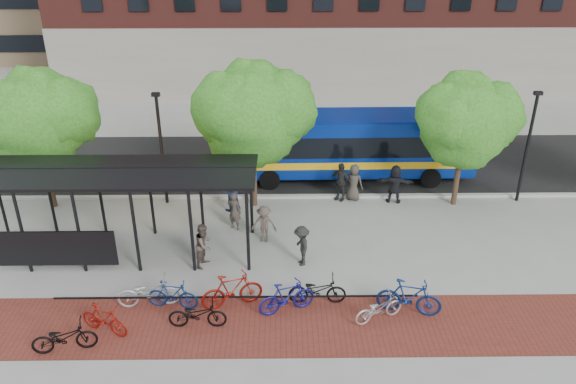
{
  "coord_description": "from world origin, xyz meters",
  "views": [
    {
      "loc": [
        -1.78,
        -19.15,
        11.77
      ],
      "look_at": [
        -1.52,
        1.36,
        1.6
      ],
      "focal_mm": 35.0,
      "sensor_mm": 36.0,
      "label": 1
    }
  ],
  "objects_px": {
    "pedestrian_8": "(204,245)",
    "pedestrian_9": "(302,246)",
    "bus_shelter": "(108,181)",
    "bus": "(348,142)",
    "bike_7": "(287,297)",
    "bike_10": "(379,308)",
    "tree_a": "(39,116)",
    "pedestrian_5": "(395,184)",
    "lamp_post_left": "(161,146)",
    "bike_5": "(232,290)",
    "bike_2": "(148,292)",
    "bike_3": "(172,295)",
    "bike_4": "(197,314)",
    "pedestrian_2": "(230,191)",
    "pedestrian_4": "(340,182)",
    "bike_11": "(409,297)",
    "pedestrian_1": "(235,211)",
    "lamp_post_right": "(528,144)",
    "bike_1": "(104,319)",
    "bike_8": "(317,290)",
    "bike_0": "(64,337)",
    "pedestrian_3": "(264,224)",
    "tree_c": "(467,118)",
    "tree_b": "(254,110)",
    "pedestrian_6": "(354,182)"
  },
  "relations": [
    {
      "from": "bike_7",
      "to": "pedestrian_1",
      "type": "xyz_separation_m",
      "value": [
        -2.08,
        5.49,
        0.25
      ]
    },
    {
      "from": "pedestrian_8",
      "to": "pedestrian_9",
      "type": "xyz_separation_m",
      "value": [
        3.58,
        0.0,
        -0.06
      ]
    },
    {
      "from": "bike_7",
      "to": "bike_10",
      "type": "distance_m",
      "value": 2.99
    },
    {
      "from": "tree_b",
      "to": "bike_4",
      "type": "xyz_separation_m",
      "value": [
        -1.55,
        -8.37,
        -3.98
      ]
    },
    {
      "from": "bike_7",
      "to": "pedestrian_2",
      "type": "bearing_deg",
      "value": -1.24
    },
    {
      "from": "bike_8",
      "to": "bike_0",
      "type": "bearing_deg",
      "value": 107.07
    },
    {
      "from": "bike_11",
      "to": "tree_a",
      "type": "bearing_deg",
      "value": 76.1
    },
    {
      "from": "lamp_post_right",
      "to": "bike_0",
      "type": "bearing_deg",
      "value": -150.77
    },
    {
      "from": "bike_8",
      "to": "bike_10",
      "type": "relative_size",
      "value": 1.12
    },
    {
      "from": "pedestrian_8",
      "to": "bike_3",
      "type": "bearing_deg",
      "value": -175.03
    },
    {
      "from": "tree_b",
      "to": "bike_5",
      "type": "distance_m",
      "value": 8.28
    },
    {
      "from": "bike_11",
      "to": "pedestrian_9",
      "type": "bearing_deg",
      "value": 64.01
    },
    {
      "from": "bike_5",
      "to": "bike_0",
      "type": "bearing_deg",
      "value": 95.86
    },
    {
      "from": "lamp_post_left",
      "to": "bike_3",
      "type": "bearing_deg",
      "value": -78.21
    },
    {
      "from": "bike_8",
      "to": "bike_3",
      "type": "bearing_deg",
      "value": 93.4
    },
    {
      "from": "pedestrian_8",
      "to": "tree_a",
      "type": "bearing_deg",
      "value": 77.95
    },
    {
      "from": "pedestrian_4",
      "to": "pedestrian_5",
      "type": "relative_size",
      "value": 1.01
    },
    {
      "from": "tree_a",
      "to": "bike_0",
      "type": "relative_size",
      "value": 3.26
    },
    {
      "from": "lamp_post_right",
      "to": "bike_4",
      "type": "bearing_deg",
      "value": -147.37
    },
    {
      "from": "bike_10",
      "to": "bike_11",
      "type": "bearing_deg",
      "value": -96.26
    },
    {
      "from": "lamp_post_right",
      "to": "pedestrian_3",
      "type": "relative_size",
      "value": 3.28
    },
    {
      "from": "bike_5",
      "to": "pedestrian_1",
      "type": "xyz_separation_m",
      "value": [
        -0.28,
        5.15,
        0.2
      ]
    },
    {
      "from": "bus_shelter",
      "to": "bus",
      "type": "relative_size",
      "value": 0.88
    },
    {
      "from": "tree_a",
      "to": "pedestrian_5",
      "type": "relative_size",
      "value": 3.45
    },
    {
      "from": "bike_3",
      "to": "bike_5",
      "type": "distance_m",
      "value": 1.97
    },
    {
      "from": "bike_4",
      "to": "bike_8",
      "type": "distance_m",
      "value": 4.03
    },
    {
      "from": "bike_7",
      "to": "pedestrian_4",
      "type": "height_order",
      "value": "pedestrian_4"
    },
    {
      "from": "bike_2",
      "to": "bike_3",
      "type": "bearing_deg",
      "value": -105.83
    },
    {
      "from": "tree_c",
      "to": "bike_1",
      "type": "height_order",
      "value": "tree_c"
    },
    {
      "from": "pedestrian_5",
      "to": "pedestrian_9",
      "type": "xyz_separation_m",
      "value": [
        -4.37,
        -5.02,
        -0.1
      ]
    },
    {
      "from": "bike_2",
      "to": "pedestrian_8",
      "type": "distance_m",
      "value": 2.91
    },
    {
      "from": "lamp_post_right",
      "to": "pedestrian_9",
      "type": "distance_m",
      "value": 11.44
    },
    {
      "from": "tree_a",
      "to": "lamp_post_right",
      "type": "height_order",
      "value": "tree_a"
    },
    {
      "from": "pedestrian_2",
      "to": "bike_2",
      "type": "bearing_deg",
      "value": 43.99
    },
    {
      "from": "bus",
      "to": "bike_4",
      "type": "relative_size",
      "value": 6.52
    },
    {
      "from": "lamp_post_left",
      "to": "bike_5",
      "type": "xyz_separation_m",
      "value": [
        3.56,
        -7.57,
        -2.12
      ]
    },
    {
      "from": "pedestrian_5",
      "to": "pedestrian_1",
      "type": "bearing_deg",
      "value": 28.03
    },
    {
      "from": "pedestrian_2",
      "to": "bike_1",
      "type": "bearing_deg",
      "value": 39.9
    },
    {
      "from": "bike_2",
      "to": "pedestrian_3",
      "type": "height_order",
      "value": "pedestrian_3"
    },
    {
      "from": "bike_11",
      "to": "pedestrian_4",
      "type": "xyz_separation_m",
      "value": [
        -1.45,
        8.22,
        0.28
      ]
    },
    {
      "from": "bike_3",
      "to": "bike_11",
      "type": "distance_m",
      "value": 7.75
    },
    {
      "from": "bike_3",
      "to": "tree_b",
      "type": "bearing_deg",
      "value": -10.15
    },
    {
      "from": "bike_10",
      "to": "pedestrian_4",
      "type": "relative_size",
      "value": 0.95
    },
    {
      "from": "lamp_post_right",
      "to": "pedestrian_8",
      "type": "bearing_deg",
      "value": -159.5
    },
    {
      "from": "bus",
      "to": "bike_11",
      "type": "distance_m",
      "value": 10.8
    },
    {
      "from": "pedestrian_1",
      "to": "pedestrian_6",
      "type": "bearing_deg",
      "value": -122.67
    },
    {
      "from": "bike_1",
      "to": "bike_11",
      "type": "bearing_deg",
      "value": -61.43
    },
    {
      "from": "bike_4",
      "to": "pedestrian_2",
      "type": "height_order",
      "value": "pedestrian_2"
    },
    {
      "from": "tree_c",
      "to": "bike_7",
      "type": "distance_m",
      "value": 11.42
    },
    {
      "from": "bike_4",
      "to": "bike_7",
      "type": "relative_size",
      "value": 0.96
    }
  ]
}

